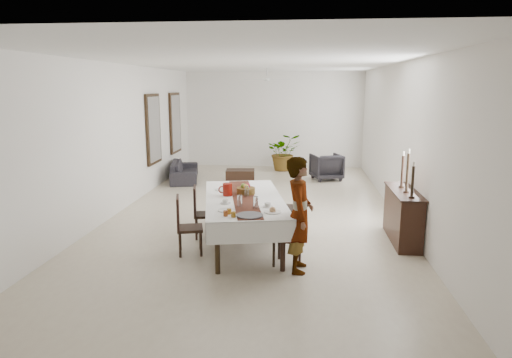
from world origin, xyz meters
name	(u,v)px	position (x,y,z in m)	size (l,w,h in m)	color
floor	(256,213)	(0.00, 0.00, 0.00)	(6.00, 12.00, 0.00)	beige
ceiling	(256,62)	(0.00, 0.00, 3.20)	(6.00, 12.00, 0.02)	white
wall_back	(274,120)	(0.00, 6.00, 1.60)	(6.00, 0.02, 3.20)	white
wall_front	(183,223)	(0.00, -6.00, 1.60)	(6.00, 0.02, 3.20)	white
wall_left	(119,138)	(-3.00, 0.00, 1.60)	(0.02, 12.00, 3.20)	white
wall_right	(401,142)	(3.00, 0.00, 1.60)	(0.02, 12.00, 3.20)	white
dining_table_top	(244,200)	(0.00, -2.00, 0.80)	(1.10, 2.64, 0.06)	black
table_leg_fl	(217,249)	(-0.23, -3.33, 0.39)	(0.08, 0.08, 0.77)	black
table_leg_fr	(283,246)	(0.72, -3.13, 0.39)	(0.08, 0.08, 0.77)	black
table_leg_bl	(215,205)	(-0.73, -0.87, 0.39)	(0.08, 0.08, 0.77)	black
table_leg_br	(263,204)	(0.22, -0.67, 0.39)	(0.08, 0.08, 0.77)	black
tablecloth_top	(244,198)	(0.00, -2.00, 0.83)	(1.30, 2.84, 0.01)	white
tablecloth_drape_left	(207,208)	(-0.63, -2.13, 0.67)	(0.01, 2.84, 0.33)	white
tablecloth_drape_right	(281,206)	(0.63, -1.87, 0.67)	(0.01, 2.84, 0.33)	white
tablecloth_drape_near	(251,232)	(0.28, -3.39, 0.67)	(1.30, 0.01, 0.33)	white
tablecloth_drape_far	(239,189)	(-0.28, -0.61, 0.67)	(1.30, 0.01, 0.33)	silver
table_runner	(244,197)	(0.00, -2.00, 0.84)	(0.39, 2.75, 0.00)	#5F2A1B
red_pitcher	(227,189)	(-0.30, -1.89, 0.95)	(0.17, 0.17, 0.22)	maroon
pitcher_handle	(222,190)	(-0.40, -1.91, 0.95)	(0.13, 0.13, 0.02)	maroon
wine_glass_near	(256,202)	(0.27, -2.68, 0.93)	(0.08, 0.08, 0.19)	white
wine_glass_mid	(240,201)	(0.01, -2.62, 0.93)	(0.08, 0.08, 0.19)	silver
wine_glass_far	(247,191)	(0.04, -1.94, 0.93)	(0.08, 0.08, 0.19)	white
teacup_right	(268,205)	(0.45, -2.58, 0.87)	(0.10, 0.10, 0.07)	silver
saucer_right	(268,206)	(0.45, -2.58, 0.84)	(0.17, 0.17, 0.01)	white
teacup_left	(225,202)	(-0.25, -2.45, 0.87)	(0.10, 0.10, 0.07)	silver
saucer_left	(225,203)	(-0.25, -2.45, 0.84)	(0.17, 0.17, 0.01)	silver
plate_near_right	(273,212)	(0.55, -2.90, 0.85)	(0.26, 0.26, 0.02)	white
bread_near_right	(273,210)	(0.55, -2.90, 0.88)	(0.10, 0.10, 0.10)	tan
plate_near_left	(226,210)	(-0.16, -2.88, 0.85)	(0.26, 0.26, 0.02)	silver
plate_far_left	(222,190)	(-0.47, -1.48, 0.85)	(0.26, 0.26, 0.02)	silver
serving_tray	(250,215)	(0.23, -3.13, 0.85)	(0.40, 0.40, 0.02)	#3A3A3E
jam_jar_a	(233,215)	(0.00, -3.22, 0.88)	(0.07, 0.07, 0.08)	#865713
jam_jar_b	(226,213)	(-0.12, -3.17, 0.88)	(0.07, 0.07, 0.08)	brown
jam_jar_c	(229,211)	(-0.09, -3.05, 0.88)	(0.07, 0.07, 0.08)	#956015
fruit_basket	(246,191)	(0.00, -1.72, 0.89)	(0.33, 0.33, 0.11)	brown
fruit_red	(248,186)	(0.03, -1.69, 0.98)	(0.10, 0.10, 0.10)	maroon
fruit_green	(243,186)	(-0.05, -1.70, 0.98)	(0.09, 0.09, 0.09)	olive
fruit_yellow	(246,187)	(0.01, -1.77, 0.98)	(0.09, 0.09, 0.09)	gold
chair_right_near_seat	(287,238)	(0.78, -2.86, 0.43)	(0.41, 0.41, 0.05)	black
chair_right_near_leg_fl	(295,257)	(0.91, -3.06, 0.20)	(0.04, 0.04, 0.41)	black
chair_right_near_leg_fr	(300,249)	(0.97, -2.72, 0.20)	(0.04, 0.04, 0.41)	black
chair_right_near_leg_bl	(274,254)	(0.58, -2.99, 0.20)	(0.04, 0.04, 0.41)	black
chair_right_near_leg_br	(279,247)	(0.64, -2.66, 0.20)	(0.04, 0.04, 0.41)	black
chair_right_near_back	(299,221)	(0.96, -2.89, 0.71)	(0.41, 0.04, 0.52)	black
chair_right_far_seat	(287,209)	(0.72, -1.46, 0.51)	(0.49, 0.49, 0.06)	black
chair_right_far_leg_fl	(296,227)	(0.90, -1.68, 0.24)	(0.05, 0.05, 0.49)	black
chair_right_far_leg_fr	(299,220)	(0.94, -1.28, 0.24)	(0.05, 0.05, 0.49)	black
chair_right_far_leg_bl	(274,225)	(0.50, -1.64, 0.24)	(0.05, 0.05, 0.49)	black
chair_right_far_leg_br	(277,219)	(0.54, -1.24, 0.24)	(0.05, 0.05, 0.49)	black
chair_right_far_back	(299,191)	(0.94, -1.48, 0.85)	(0.49, 0.04, 0.62)	black
chair_left_near_seat	(190,228)	(-0.82, -2.55, 0.43)	(0.41, 0.41, 0.05)	black
chair_left_near_leg_fl	(180,239)	(-1.03, -2.43, 0.20)	(0.04, 0.04, 0.41)	black
chair_left_near_leg_fr	(180,246)	(-0.95, -2.75, 0.20)	(0.04, 0.04, 0.41)	black
chair_left_near_leg_bl	(200,238)	(-0.70, -2.34, 0.20)	(0.04, 0.04, 0.41)	black
chair_left_near_leg_br	(201,244)	(-0.62, -2.67, 0.20)	(0.04, 0.04, 0.41)	black
chair_left_near_back	(178,212)	(-1.01, -2.60, 0.71)	(0.41, 0.04, 0.52)	black
chair_left_far_seat	(205,215)	(-0.75, -1.70, 0.42)	(0.40, 0.40, 0.05)	black
chair_left_far_leg_fl	(197,224)	(-0.95, -1.57, 0.20)	(0.04, 0.04, 0.40)	black
chair_left_far_leg_fr	(196,229)	(-0.88, -1.89, 0.20)	(0.04, 0.04, 0.40)	black
chair_left_far_leg_bl	(214,224)	(-0.62, -1.50, 0.20)	(0.04, 0.04, 0.40)	black
chair_left_far_leg_br	(215,229)	(-0.56, -1.82, 0.20)	(0.04, 0.04, 0.40)	black
chair_left_far_back	(195,200)	(-0.93, -1.73, 0.69)	(0.40, 0.04, 0.51)	black
woman	(299,215)	(0.96, -3.07, 0.86)	(0.63, 0.41, 1.73)	#9A9DA3
sideboard_body	(403,217)	(2.78, -1.55, 0.45)	(0.40, 1.49, 0.89)	black
sideboard_top	(404,191)	(2.78, -1.55, 0.91)	(0.44, 1.55, 0.03)	black
candlestick_near_base	(412,197)	(2.78, -2.10, 0.94)	(0.10, 0.10, 0.03)	black
candlestick_near_shaft	(413,181)	(2.78, -2.10, 1.20)	(0.05, 0.05, 0.50)	black
candlestick_near_candle	(414,164)	(2.78, -2.10, 1.49)	(0.04, 0.04, 0.08)	beige
candlestick_mid_base	(406,192)	(2.78, -1.70, 0.94)	(0.10, 0.10, 0.03)	black
candlestick_mid_shaft	(408,172)	(2.78, -1.70, 1.28)	(0.05, 0.05, 0.65)	black
candlestick_mid_candle	(409,151)	(2.78, -1.70, 1.64)	(0.04, 0.04, 0.08)	silver
candlestick_far_base	(401,187)	(2.78, -1.30, 0.94)	(0.10, 0.10, 0.03)	black
candlestick_far_shaft	(402,171)	(2.78, -1.30, 1.23)	(0.05, 0.05, 0.55)	black
candlestick_far_candle	(404,154)	(2.78, -1.30, 1.54)	(0.04, 0.04, 0.08)	white
sofa	(185,171)	(-2.44, 3.31, 0.28)	(1.89, 0.74, 0.55)	#2C282E
armchair	(326,167)	(1.70, 3.83, 0.38)	(0.82, 0.84, 0.77)	#28252A
coffee_table	(240,176)	(-0.78, 3.22, 0.18)	(0.81, 0.54, 0.36)	black
potted_plant	(284,152)	(0.38, 5.23, 0.60)	(1.09, 0.94, 1.21)	#316127
mirror_frame_near	(153,129)	(-2.96, 2.20, 1.60)	(0.06, 1.05, 1.85)	black
mirror_glass_near	(155,129)	(-2.92, 2.20, 1.60)	(0.01, 0.90, 1.70)	silver
mirror_frame_far	(175,123)	(-2.96, 4.30, 1.60)	(0.06, 1.05, 1.85)	black
mirror_glass_far	(176,123)	(-2.92, 4.30, 1.60)	(0.01, 0.90, 1.70)	silver
fan_rod	(267,72)	(0.00, 3.00, 3.10)	(0.04, 0.04, 0.20)	silver
fan_hub	(267,79)	(0.00, 3.00, 2.90)	(0.16, 0.16, 0.08)	silver
fan_blade_n	(268,80)	(0.00, 3.35, 2.90)	(0.10, 0.55, 0.01)	silver
fan_blade_s	(266,79)	(0.00, 2.65, 2.90)	(0.10, 0.55, 0.01)	white
fan_blade_e	(280,79)	(0.35, 3.00, 2.90)	(0.55, 0.10, 0.01)	silver
fan_blade_w	(254,79)	(-0.35, 3.00, 2.90)	(0.55, 0.10, 0.01)	silver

